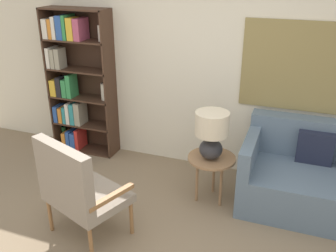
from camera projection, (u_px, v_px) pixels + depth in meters
name	position (u px, v px, depth m)	size (l,w,h in m)	color
wall_back	(207.00, 58.00, 4.25)	(6.40, 0.08, 2.70)	silver
bookshelf	(75.00, 82.00, 4.79)	(0.85, 0.30, 1.86)	#422B1E
armchair	(76.00, 186.00, 3.26)	(0.84, 0.76, 1.00)	olive
couch	(334.00, 182.00, 3.79)	(1.82, 0.92, 0.85)	slate
side_table	(211.00, 162.00, 3.87)	(0.50, 0.50, 0.51)	#99704C
table_lamp	(212.00, 131.00, 3.71)	(0.34, 0.34, 0.50)	#2D2D33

